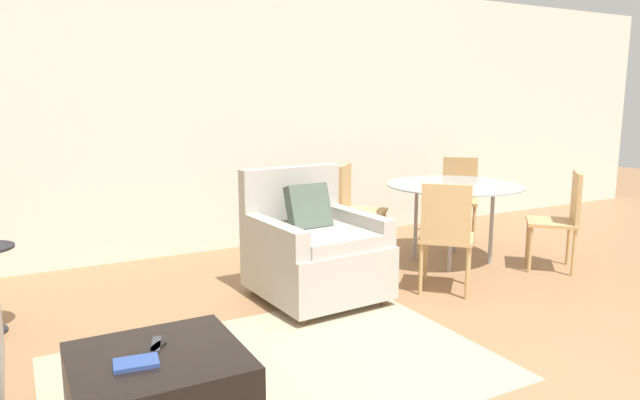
% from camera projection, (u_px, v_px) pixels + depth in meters
% --- Properties ---
extents(ground_plane, '(20.00, 20.00, 0.00)m').
position_uv_depth(ground_plane, '(528.00, 393.00, 3.02)').
color(ground_plane, '#936B47').
extents(wall_back, '(12.00, 0.06, 2.75)m').
position_uv_depth(wall_back, '(259.00, 115.00, 5.93)').
color(wall_back, silver).
rests_on(wall_back, ground_plane).
extents(area_rug, '(2.50, 1.66, 0.01)m').
position_uv_depth(area_rug, '(279.00, 368.00, 3.30)').
color(area_rug, tan).
rests_on(area_rug, ground_plane).
extents(armchair, '(0.92, 1.00, 1.00)m').
position_uv_depth(armchair, '(313.00, 251.00, 4.44)').
color(armchair, '#B2ADA3').
rests_on(armchair, ground_plane).
extents(ottoman, '(0.76, 0.71, 0.40)m').
position_uv_depth(ottoman, '(159.00, 391.00, 2.61)').
color(ottoman, black).
rests_on(ottoman, ground_plane).
extents(book_stack, '(0.20, 0.15, 0.02)m').
position_uv_depth(book_stack, '(136.00, 363.00, 2.48)').
color(book_stack, '#2D478C').
rests_on(book_stack, ottoman).
extents(tv_remote_primary, '(0.13, 0.13, 0.01)m').
position_uv_depth(tv_remote_primary, '(155.00, 348.00, 2.64)').
color(tv_remote_primary, black).
rests_on(tv_remote_primary, ottoman).
extents(tv_remote_secondary, '(0.09, 0.17, 0.01)m').
position_uv_depth(tv_remote_secondary, '(156.00, 344.00, 2.68)').
color(tv_remote_secondary, '#333338').
rests_on(tv_remote_secondary, ottoman).
extents(dining_table, '(1.28, 1.28, 0.75)m').
position_uv_depth(dining_table, '(454.00, 191.00, 5.37)').
color(dining_table, '#99A8AD').
rests_on(dining_table, ground_plane).
extents(dining_chair_near_left, '(0.59, 0.59, 0.90)m').
position_uv_depth(dining_chair_near_left, '(446.00, 230.00, 4.49)').
color(dining_chair_near_left, tan).
rests_on(dining_chair_near_left, ground_plane).
extents(dining_chair_near_right, '(0.59, 0.59, 0.90)m').
position_uv_depth(dining_chair_near_right, '(563.00, 214.00, 5.13)').
color(dining_chair_near_right, tan).
rests_on(dining_chair_near_right, ground_plane).
extents(dining_chair_far_left, '(0.59, 0.59, 0.90)m').
position_uv_depth(dining_chair_far_left, '(355.00, 203.00, 5.67)').
color(dining_chair_far_left, tan).
rests_on(dining_chair_far_left, ground_plane).
extents(dining_chair_far_right, '(0.59, 0.59, 0.90)m').
position_uv_depth(dining_chair_far_right, '(459.00, 193.00, 6.31)').
color(dining_chair_far_right, tan).
rests_on(dining_chair_far_right, ground_plane).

